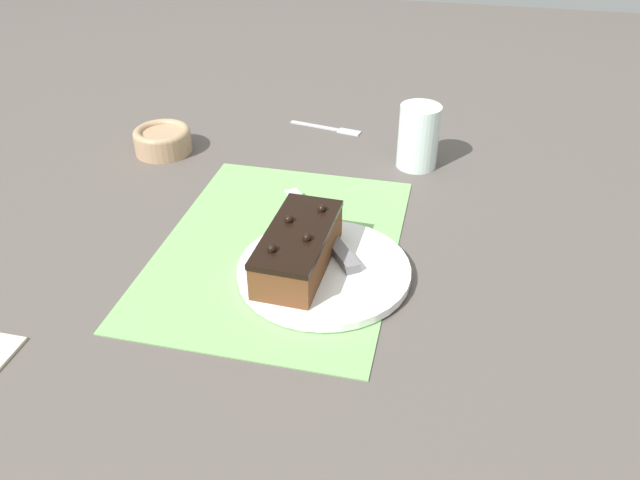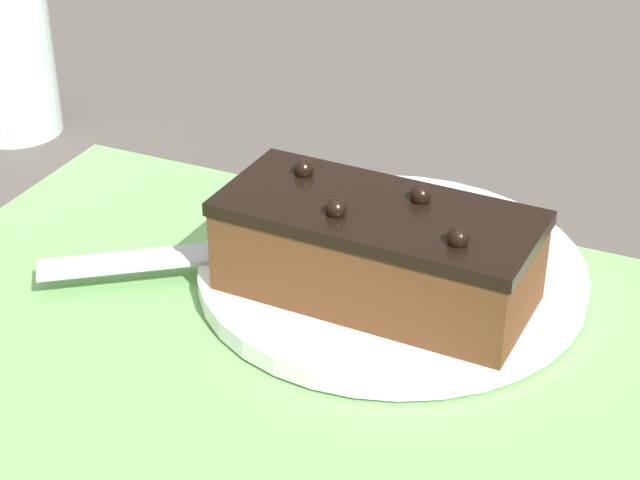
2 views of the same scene
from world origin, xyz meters
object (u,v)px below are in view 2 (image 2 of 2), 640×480
at_px(chocolate_cake, 377,250).
at_px(drinking_glass, 8,64).
at_px(serving_knife, 304,239).
at_px(cake_plate, 392,271).

height_order(chocolate_cake, drinking_glass, drinking_glass).
distance_m(serving_knife, drinking_glass, 0.32).
relative_size(cake_plate, serving_knife, 1.13).
height_order(cake_plate, drinking_glass, drinking_glass).
relative_size(chocolate_cake, drinking_glass, 1.62).
bearing_deg(chocolate_cake, serving_knife, 152.91).
xyz_separation_m(cake_plate, serving_knife, (-0.06, -0.00, 0.01)).
xyz_separation_m(chocolate_cake, serving_knife, (-0.06, 0.03, -0.02)).
distance_m(chocolate_cake, serving_knife, 0.07).
height_order(chocolate_cake, serving_knife, chocolate_cake).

